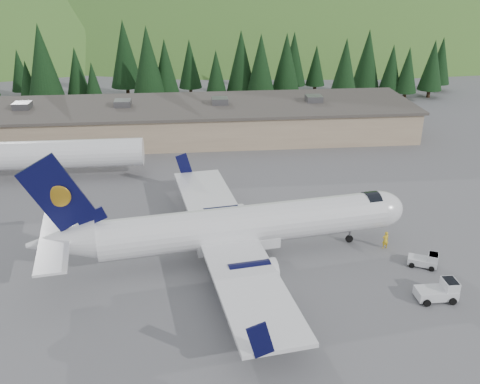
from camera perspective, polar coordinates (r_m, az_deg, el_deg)
name	(u,v)px	position (r m, az deg, el deg)	size (l,w,h in m)	color
ground	(246,255)	(51.60, 0.66, -6.75)	(600.00, 600.00, 0.00)	#59595E
airliner	(236,227)	(49.86, -0.48, -3.78)	(35.53, 33.47, 11.79)	white
second_airliner	(32,154)	(72.81, -21.29, 3.78)	(27.50, 11.00, 10.05)	white
baggage_tug_a	(440,291)	(48.08, 20.54, -9.85)	(3.31, 2.01, 1.76)	silver
baggage_tug_b	(425,260)	(52.44, 19.17, -6.90)	(2.91, 2.40, 1.39)	silver
terminal_building	(188,120)	(85.50, -5.52, 7.64)	(71.00, 17.00, 6.10)	gray
ramp_worker	(385,240)	(54.23, 15.25, -4.96)	(0.66, 0.43, 1.82)	yellow
tree_line	(174,65)	(105.80, -7.10, 13.34)	(114.50, 17.57, 14.42)	black
hills	(304,186)	(280.29, 6.80, 0.69)	(614.00, 330.00, 300.00)	#326227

